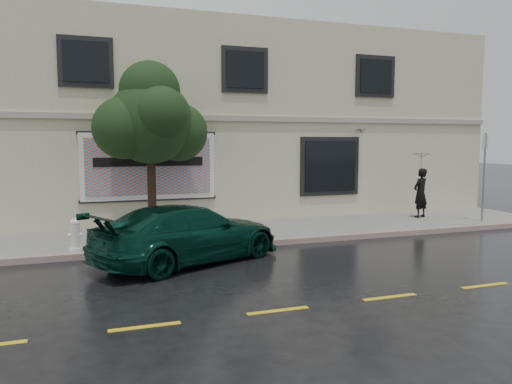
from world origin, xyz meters
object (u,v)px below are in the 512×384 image
object	(u,v)px
fire_hydrant	(75,235)
pedestrian	(420,193)
street_tree	(150,122)
car	(189,234)

from	to	relation	value
fire_hydrant	pedestrian	bearing A→B (deg)	30.81
street_tree	car	bearing A→B (deg)	-82.92
pedestrian	street_tree	distance (m)	9.68
pedestrian	street_tree	bearing A→B (deg)	-18.59
car	pedestrian	bearing A→B (deg)	-95.03
car	fire_hydrant	distance (m)	2.91
car	fire_hydrant	xyz separation A→B (m)	(-2.52, 1.45, -0.14)
pedestrian	street_tree	world-z (taller)	street_tree
car	street_tree	bearing A→B (deg)	-17.63
fire_hydrant	street_tree	bearing A→B (deg)	62.37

